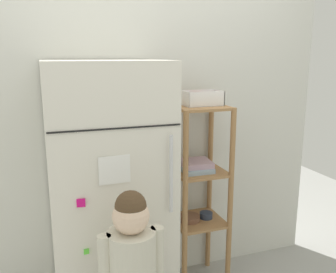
# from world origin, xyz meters

# --- Properties ---
(kitchen_wall_back) EXTENTS (2.76, 0.03, 2.10)m
(kitchen_wall_back) POSITION_xyz_m (0.00, 0.34, 1.05)
(kitchen_wall_back) COLOR silver
(kitchen_wall_back) RESTS_ON ground
(refrigerator) EXTENTS (0.70, 0.61, 1.60)m
(refrigerator) POSITION_xyz_m (-0.28, 0.02, 0.80)
(refrigerator) COLOR silver
(refrigerator) RESTS_ON ground
(child_standing) EXTENTS (0.33, 0.24, 1.01)m
(child_standing) POSITION_xyz_m (-0.27, -0.50, 0.61)
(child_standing) COLOR #5D5053
(child_standing) RESTS_ON ground
(pantry_shelf_unit) EXTENTS (0.36, 0.36, 1.30)m
(pantry_shelf_unit) POSITION_xyz_m (0.35, 0.13, 0.76)
(pantry_shelf_unit) COLOR #9E7247
(pantry_shelf_unit) RESTS_ON ground
(fruit_bin) EXTENTS (0.25, 0.16, 0.10)m
(fruit_bin) POSITION_xyz_m (0.37, 0.15, 1.34)
(fruit_bin) COLOR white
(fruit_bin) RESTS_ON pantry_shelf_unit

